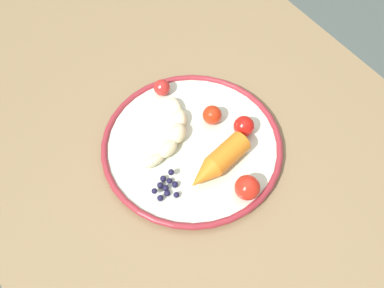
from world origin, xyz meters
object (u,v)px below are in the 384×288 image
at_px(blueberry_pile, 166,186).
at_px(plate, 192,145).
at_px(banana, 173,133).
at_px(carrot_orange, 218,163).
at_px(tomato_far, 247,188).
at_px(tomato_extra, 244,126).
at_px(tomato_mid, 212,115).
at_px(dining_table, 186,149).
at_px(tomato_near, 160,88).

bearing_deg(blueberry_pile, plate, 119.98).
height_order(plate, banana, banana).
relative_size(banana, carrot_orange, 1.03).
xyz_separation_m(tomato_far, tomato_extra, (-0.10, 0.07, -0.00)).
xyz_separation_m(plate, tomato_mid, (-0.02, 0.06, 0.02)).
relative_size(dining_table, tomato_far, 26.27).
distance_m(carrot_orange, tomato_extra, 0.09).
bearing_deg(blueberry_pile, tomato_mid, 116.16).
relative_size(dining_table, banana, 8.30).
height_order(plate, tomato_far, tomato_far).
height_order(banana, tomato_mid, tomato_mid).
height_order(dining_table, tomato_extra, tomato_extra).
xyz_separation_m(dining_table, banana, (0.02, -0.04, 0.12)).
xyz_separation_m(dining_table, tomato_far, (0.19, -0.00, 0.13)).
height_order(dining_table, carrot_orange, carrot_orange).
height_order(blueberry_pile, tomato_near, tomato_near).
bearing_deg(banana, carrot_orange, 15.19).
distance_m(dining_table, banana, 0.13).
distance_m(dining_table, tomato_far, 0.23).
xyz_separation_m(blueberry_pile, tomato_extra, (-0.02, 0.18, 0.01)).
distance_m(plate, banana, 0.04).
bearing_deg(tomato_mid, banana, -97.43).
bearing_deg(plate, carrot_orange, 6.68).
relative_size(banana, blueberry_pile, 2.58).
xyz_separation_m(banana, carrot_orange, (0.10, 0.03, 0.01)).
bearing_deg(carrot_orange, tomato_mid, 149.59).
bearing_deg(tomato_extra, tomato_near, -154.84).
bearing_deg(tomato_near, carrot_orange, -2.33).
relative_size(banana, tomato_far, 3.17).
relative_size(tomato_near, tomato_mid, 0.89).
xyz_separation_m(dining_table, tomato_extra, (0.09, 0.07, 0.13)).
height_order(banana, tomato_near, tomato_near).
bearing_deg(blueberry_pile, tomato_extra, 95.83).
bearing_deg(plate, dining_table, 159.75).
relative_size(tomato_near, tomato_extra, 0.84).
distance_m(tomato_far, tomato_extra, 0.13).
bearing_deg(carrot_orange, banana, -164.81).
relative_size(dining_table, tomato_extra, 29.55).
height_order(plate, tomato_near, tomato_near).
xyz_separation_m(banana, tomato_extra, (0.06, 0.11, 0.01)).
height_order(blueberry_pile, tomato_far, tomato_far).
bearing_deg(tomato_mid, dining_table, -126.71).
distance_m(tomato_mid, tomato_extra, 0.06).
xyz_separation_m(carrot_orange, tomato_far, (0.07, 0.01, 0.00)).
xyz_separation_m(plate, tomato_far, (0.14, 0.02, 0.02)).
height_order(banana, carrot_orange, carrot_orange).
height_order(dining_table, tomato_far, tomato_far).
bearing_deg(tomato_mid, carrot_orange, -30.41).
bearing_deg(tomato_near, tomato_extra, 25.16).
relative_size(carrot_orange, tomato_far, 3.08).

